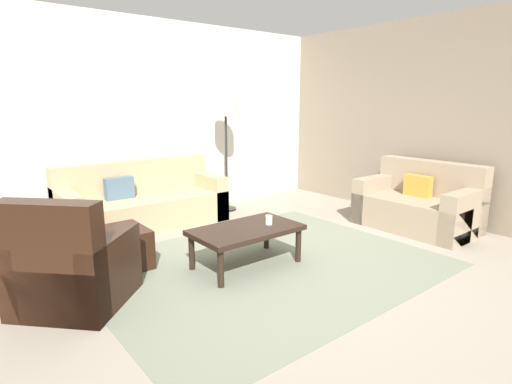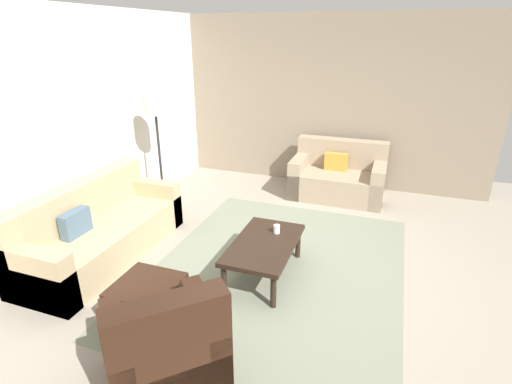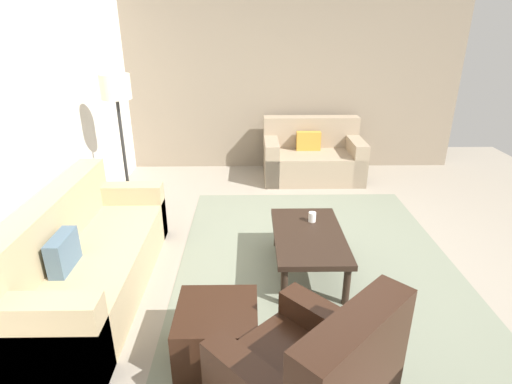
{
  "view_description": "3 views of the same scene",
  "coord_description": "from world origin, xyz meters",
  "px_view_note": "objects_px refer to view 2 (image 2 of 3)",
  "views": [
    {
      "loc": [
        -2.57,
        -3.04,
        1.66
      ],
      "look_at": [
        0.06,
        0.25,
        0.72
      ],
      "focal_mm": 28.66,
      "sensor_mm": 36.0,
      "label": 1
    },
    {
      "loc": [
        -3.65,
        -1.04,
        2.49
      ],
      "look_at": [
        0.09,
        0.3,
        0.87
      ],
      "focal_mm": 27.45,
      "sensor_mm": 36.0,
      "label": 2
    },
    {
      "loc": [
        -3.47,
        0.65,
        2.21
      ],
      "look_at": [
        0.01,
        0.6,
        0.75
      ],
      "focal_mm": 28.61,
      "sensor_mm": 36.0,
      "label": 3
    }
  ],
  "objects_px": {
    "ottoman": "(148,302)",
    "lamp_standing": "(156,117)",
    "couch_main": "(97,232)",
    "cup": "(277,229)",
    "armchair_leather": "(166,355)",
    "couch_loveseat": "(338,177)",
    "coffee_table": "(264,246)"
  },
  "relations": [
    {
      "from": "couch_main",
      "to": "coffee_table",
      "type": "xyz_separation_m",
      "value": [
        0.25,
        -2.0,
        0.06
      ]
    },
    {
      "from": "ottoman",
      "to": "cup",
      "type": "bearing_deg",
      "value": -32.85
    },
    {
      "from": "couch_loveseat",
      "to": "lamp_standing",
      "type": "bearing_deg",
      "value": 122.43
    },
    {
      "from": "coffee_table",
      "to": "cup",
      "type": "bearing_deg",
      "value": -14.44
    },
    {
      "from": "couch_main",
      "to": "couch_loveseat",
      "type": "xyz_separation_m",
      "value": [
        2.87,
        -2.41,
        0.0
      ]
    },
    {
      "from": "couch_loveseat",
      "to": "armchair_leather",
      "type": "xyz_separation_m",
      "value": [
        -4.26,
        0.6,
        0.01
      ]
    },
    {
      "from": "armchair_leather",
      "to": "coffee_table",
      "type": "xyz_separation_m",
      "value": [
        1.64,
        -0.2,
        0.05
      ]
    },
    {
      "from": "coffee_table",
      "to": "lamp_standing",
      "type": "bearing_deg",
      "value": 60.3
    },
    {
      "from": "armchair_leather",
      "to": "coffee_table",
      "type": "relative_size",
      "value": 1.03
    },
    {
      "from": "couch_main",
      "to": "coffee_table",
      "type": "relative_size",
      "value": 1.95
    },
    {
      "from": "couch_main",
      "to": "cup",
      "type": "height_order",
      "value": "couch_main"
    },
    {
      "from": "couch_main",
      "to": "armchair_leather",
      "type": "distance_m",
      "value": 2.28
    },
    {
      "from": "couch_loveseat",
      "to": "lamp_standing",
      "type": "height_order",
      "value": "lamp_standing"
    },
    {
      "from": "couch_main",
      "to": "couch_loveseat",
      "type": "height_order",
      "value": "same"
    },
    {
      "from": "couch_main",
      "to": "lamp_standing",
      "type": "height_order",
      "value": "lamp_standing"
    },
    {
      "from": "couch_main",
      "to": "lamp_standing",
      "type": "distance_m",
      "value": 1.76
    },
    {
      "from": "couch_loveseat",
      "to": "coffee_table",
      "type": "xyz_separation_m",
      "value": [
        -2.62,
        0.4,
        0.06
      ]
    },
    {
      "from": "couch_main",
      "to": "coffee_table",
      "type": "height_order",
      "value": "couch_main"
    },
    {
      "from": "lamp_standing",
      "to": "couch_loveseat",
      "type": "bearing_deg",
      "value": -57.57
    },
    {
      "from": "armchair_leather",
      "to": "ottoman",
      "type": "distance_m",
      "value": 0.83
    },
    {
      "from": "couch_main",
      "to": "cup",
      "type": "distance_m",
      "value": 2.13
    },
    {
      "from": "ottoman",
      "to": "lamp_standing",
      "type": "relative_size",
      "value": 0.33
    },
    {
      "from": "couch_main",
      "to": "cup",
      "type": "xyz_separation_m",
      "value": [
        0.5,
        -2.07,
        0.16
      ]
    },
    {
      "from": "ottoman",
      "to": "coffee_table",
      "type": "relative_size",
      "value": 0.51
    },
    {
      "from": "lamp_standing",
      "to": "couch_main",
      "type": "bearing_deg",
      "value": 178.14
    },
    {
      "from": "ottoman",
      "to": "lamp_standing",
      "type": "xyz_separation_m",
      "value": [
        2.17,
        1.19,
        1.21
      ]
    },
    {
      "from": "armchair_leather",
      "to": "couch_main",
      "type": "bearing_deg",
      "value": 52.33
    },
    {
      "from": "couch_main",
      "to": "armchair_leather",
      "type": "bearing_deg",
      "value": -127.67
    },
    {
      "from": "ottoman",
      "to": "coffee_table",
      "type": "distance_m",
      "value": 1.31
    },
    {
      "from": "ottoman",
      "to": "lamp_standing",
      "type": "height_order",
      "value": "lamp_standing"
    },
    {
      "from": "coffee_table",
      "to": "cup",
      "type": "relative_size",
      "value": 11.5
    },
    {
      "from": "armchair_leather",
      "to": "ottoman",
      "type": "relative_size",
      "value": 2.02
    }
  ]
}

